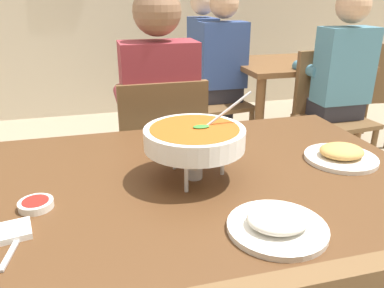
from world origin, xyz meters
TOP-DOWN VIEW (x-y plane):
  - dining_table_main at (0.00, 0.00)m, footprint 1.36×0.96m
  - chair_diner_main at (-0.00, 0.77)m, footprint 0.44×0.44m
  - diner_main at (0.00, 0.80)m, footprint 0.40×0.45m
  - curry_bowl at (-0.03, -0.00)m, footprint 0.33×0.30m
  - rice_plate at (0.09, -0.32)m, footprint 0.24×0.24m
  - appetizer_plate at (0.48, -0.00)m, footprint 0.24×0.24m
  - sauce_dish at (-0.48, -0.06)m, footprint 0.09×0.09m
  - napkin_folded at (-0.54, -0.18)m, footprint 0.13×0.10m
  - spoon_utensil at (-0.51, -0.23)m, footprint 0.04×0.17m
  - dining_table_far at (1.31, 1.82)m, footprint 1.00×0.80m
  - chair_bg_left at (0.79, 2.39)m, footprint 0.47×0.47m
  - chair_bg_middle at (1.31, 1.29)m, footprint 0.48×0.48m
  - chair_bg_right at (0.65, 1.89)m, footprint 0.50×0.50m
  - chair_bg_corner at (1.96, 1.68)m, footprint 0.49×0.49m
  - patron_bg_left at (0.72, 2.35)m, footprint 0.45×0.40m
  - patron_bg_middle at (1.34, 1.24)m, footprint 0.40×0.45m
  - patron_bg_right at (0.70, 1.88)m, footprint 0.40×0.45m

SIDE VIEW (x-z plane):
  - chair_diner_main at x=0.00m, z-range 0.06..0.96m
  - chair_bg_left at x=0.79m, z-range 0.06..0.96m
  - chair_bg_middle at x=1.31m, z-range 0.06..0.96m
  - chair_bg_right at x=0.65m, z-range 0.06..0.96m
  - chair_bg_corner at x=1.96m, z-range 0.06..0.96m
  - dining_table_far at x=1.31m, z-range 0.24..0.99m
  - dining_table_main at x=0.00m, z-range 0.28..1.03m
  - diner_main at x=0.00m, z-range 0.09..1.40m
  - patron_bg_left at x=0.72m, z-range 0.09..1.40m
  - patron_bg_middle at x=1.34m, z-range 0.09..1.40m
  - patron_bg_right at x=0.70m, z-range 0.09..1.40m
  - spoon_utensil at x=-0.51m, z-range 0.75..0.76m
  - napkin_folded at x=-0.54m, z-range 0.75..0.77m
  - sauce_dish at x=-0.48m, z-range 0.75..0.77m
  - rice_plate at x=0.09m, z-range 0.74..0.80m
  - appetizer_plate at x=0.48m, z-range 0.74..0.80m
  - curry_bowl at x=-0.03m, z-range 0.75..1.01m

